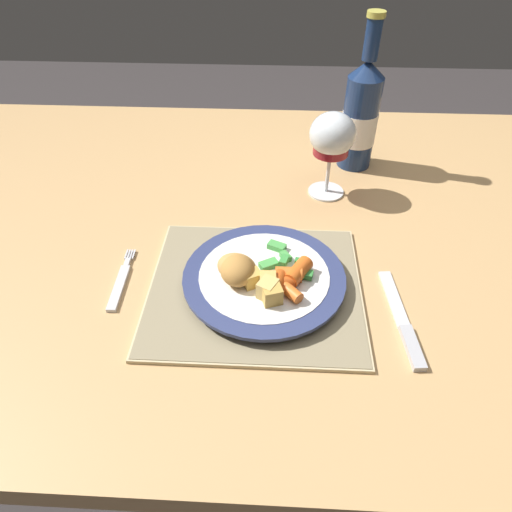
{
  "coord_description": "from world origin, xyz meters",
  "views": [
    {
      "loc": [
        0.01,
        -0.65,
        1.23
      ],
      "look_at": [
        -0.02,
        -0.14,
        0.78
      ],
      "focal_mm": 32.0,
      "sensor_mm": 36.0,
      "label": 1
    }
  ],
  "objects": [
    {
      "name": "green_beans_pile",
      "position": [
        0.02,
        -0.15,
        0.77
      ],
      "size": [
        0.08,
        0.1,
        0.02
      ],
      "color": "#4CA84C",
      "rests_on": "dinner_plate"
    },
    {
      "name": "breaded_croquettes",
      "position": [
        -0.04,
        -0.17,
        0.78
      ],
      "size": [
        0.07,
        0.08,
        0.04
      ],
      "color": "tan",
      "rests_on": "dinner_plate"
    },
    {
      "name": "placemat",
      "position": [
        -0.02,
        -0.17,
        0.74
      ],
      "size": [
        0.31,
        0.28,
        0.01
      ],
      "color": "#CCB789",
      "rests_on": "dining_table"
    },
    {
      "name": "dinner_plate",
      "position": [
        -0.01,
        -0.16,
        0.76
      ],
      "size": [
        0.24,
        0.24,
        0.02
      ],
      "color": "white",
      "rests_on": "placemat"
    },
    {
      "name": "table_knife",
      "position": [
        0.19,
        -0.23,
        0.74
      ],
      "size": [
        0.03,
        0.18,
        0.01
      ],
      "color": "silver",
      "rests_on": "dining_table"
    },
    {
      "name": "wine_glass",
      "position": [
        0.1,
        0.1,
        0.85
      ],
      "size": [
        0.08,
        0.08,
        0.16
      ],
      "color": "silver",
      "rests_on": "dining_table"
    },
    {
      "name": "fork",
      "position": [
        -0.22,
        -0.17,
        0.74
      ],
      "size": [
        0.02,
        0.13,
        0.01
      ],
      "color": "silver",
      "rests_on": "dining_table"
    },
    {
      "name": "bottle",
      "position": [
        0.17,
        0.21,
        0.85
      ],
      "size": [
        0.07,
        0.07,
        0.29
      ],
      "color": "navy",
      "rests_on": "dining_table"
    },
    {
      "name": "dining_table",
      "position": [
        0.0,
        0.0,
        0.66
      ],
      "size": [
        1.52,
        0.94,
        0.74
      ],
      "color": "tan",
      "rests_on": "ground"
    },
    {
      "name": "glazed_carrots",
      "position": [
        0.03,
        -0.19,
        0.78
      ],
      "size": [
        0.08,
        0.08,
        0.02
      ],
      "color": "#CC5119",
      "rests_on": "dinner_plate"
    },
    {
      "name": "ground_plane",
      "position": [
        0.0,
        0.0,
        0.0
      ],
      "size": [
        6.0,
        6.0,
        0.0
      ],
      "primitive_type": "plane",
      "color": "#383333"
    },
    {
      "name": "roast_potatoes",
      "position": [
        -0.0,
        -0.2,
        0.78
      ],
      "size": [
        0.06,
        0.06,
        0.03
      ],
      "color": "#E5BC66",
      "rests_on": "dinner_plate"
    }
  ]
}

